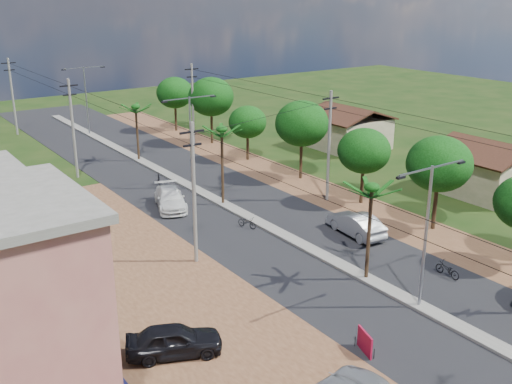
# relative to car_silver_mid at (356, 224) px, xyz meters

# --- Properties ---
(ground) EXTENTS (160.00, 160.00, 0.00)m
(ground) POSITION_rel_car_silver_mid_xyz_m (-4.29, -9.36, -0.80)
(ground) COLOR black
(ground) RESTS_ON ground
(road) EXTENTS (12.00, 110.00, 0.04)m
(road) POSITION_rel_car_silver_mid_xyz_m (-4.29, 5.64, -0.78)
(road) COLOR black
(road) RESTS_ON ground
(median) EXTENTS (1.00, 90.00, 0.18)m
(median) POSITION_rel_car_silver_mid_xyz_m (-4.29, 8.64, -0.71)
(median) COLOR #605E56
(median) RESTS_ON ground
(dirt_lot_west) EXTENTS (18.00, 46.00, 0.04)m
(dirt_lot_west) POSITION_rel_car_silver_mid_xyz_m (-19.29, -1.36, -0.79)
(dirt_lot_west) COLOR #512E1B
(dirt_lot_west) RESTS_ON ground
(dirt_shoulder_east) EXTENTS (5.00, 90.00, 0.03)m
(dirt_shoulder_east) POSITION_rel_car_silver_mid_xyz_m (4.21, 5.64, -0.79)
(dirt_shoulder_east) COLOR #512E1B
(dirt_shoulder_east) RESTS_ON ground
(house_east_near) EXTENTS (7.60, 7.50, 4.60)m
(house_east_near) POSITION_rel_car_silver_mid_xyz_m (15.71, 0.64, 1.59)
(house_east_near) COLOR gray
(house_east_near) RESTS_ON ground
(house_east_far) EXTENTS (7.60, 7.50, 4.60)m
(house_east_far) POSITION_rel_car_silver_mid_xyz_m (16.71, 18.64, 1.59)
(house_east_far) COLOR gray
(house_east_far) RESTS_ON ground
(tree_east_c) EXTENTS (4.60, 4.60, 6.83)m
(tree_east_c) POSITION_rel_car_silver_mid_xyz_m (5.41, -2.36, 4.06)
(tree_east_c) COLOR black
(tree_east_c) RESTS_ON ground
(tree_east_d) EXTENTS (4.20, 4.20, 6.13)m
(tree_east_d) POSITION_rel_car_silver_mid_xyz_m (5.11, 4.64, 3.53)
(tree_east_d) COLOR black
(tree_east_d) RESTS_ON ground
(tree_east_e) EXTENTS (4.80, 4.80, 7.14)m
(tree_east_e) POSITION_rel_car_silver_mid_xyz_m (5.31, 12.64, 4.29)
(tree_east_e) COLOR black
(tree_east_e) RESTS_ON ground
(tree_east_f) EXTENTS (3.80, 3.80, 5.52)m
(tree_east_f) POSITION_rel_car_silver_mid_xyz_m (4.91, 20.64, 3.08)
(tree_east_f) COLOR black
(tree_east_f) RESTS_ON ground
(tree_east_g) EXTENTS (5.00, 5.00, 7.38)m
(tree_east_g) POSITION_rel_car_silver_mid_xyz_m (5.51, 28.64, 4.44)
(tree_east_g) COLOR black
(tree_east_g) RESTS_ON ground
(tree_east_h) EXTENTS (4.40, 4.40, 6.52)m
(tree_east_h) POSITION_rel_car_silver_mid_xyz_m (5.21, 36.64, 3.83)
(tree_east_h) COLOR black
(tree_east_h) RESTS_ON ground
(palm_median_near) EXTENTS (2.00, 2.00, 6.15)m
(palm_median_near) POSITION_rel_car_silver_mid_xyz_m (-4.29, -5.36, 4.73)
(palm_median_near) COLOR black
(palm_median_near) RESTS_ON ground
(palm_median_mid) EXTENTS (2.00, 2.00, 6.55)m
(palm_median_mid) POSITION_rel_car_silver_mid_xyz_m (-4.29, 10.64, 5.10)
(palm_median_mid) COLOR black
(palm_median_mid) RESTS_ON ground
(palm_median_far) EXTENTS (2.00, 2.00, 5.85)m
(palm_median_far) POSITION_rel_car_silver_mid_xyz_m (-4.29, 26.64, 4.46)
(palm_median_far) COLOR black
(palm_median_far) RESTS_ON ground
(streetlight_near) EXTENTS (5.10, 0.18, 8.00)m
(streetlight_near) POSITION_rel_car_silver_mid_xyz_m (-4.29, -9.36, 3.98)
(streetlight_near) COLOR gray
(streetlight_near) RESTS_ON ground
(streetlight_mid) EXTENTS (5.10, 0.18, 8.00)m
(streetlight_mid) POSITION_rel_car_silver_mid_xyz_m (-4.29, 15.64, 3.98)
(streetlight_mid) COLOR gray
(streetlight_mid) RESTS_ON ground
(streetlight_far) EXTENTS (5.10, 0.18, 8.00)m
(streetlight_far) POSITION_rel_car_silver_mid_xyz_m (-4.29, 40.64, 3.98)
(streetlight_far) COLOR gray
(streetlight_far) RESTS_ON ground
(utility_pole_w_b) EXTENTS (1.60, 0.24, 9.00)m
(utility_pole_w_b) POSITION_rel_car_silver_mid_xyz_m (-11.29, 2.64, 3.95)
(utility_pole_w_b) COLOR #605E56
(utility_pole_w_b) RESTS_ON ground
(utility_pole_w_c) EXTENTS (1.60, 0.24, 9.00)m
(utility_pole_w_c) POSITION_rel_car_silver_mid_xyz_m (-11.29, 24.64, 3.95)
(utility_pole_w_c) COLOR #605E56
(utility_pole_w_c) RESTS_ON ground
(utility_pole_w_d) EXTENTS (1.60, 0.24, 9.00)m
(utility_pole_w_d) POSITION_rel_car_silver_mid_xyz_m (-11.29, 45.64, 3.95)
(utility_pole_w_d) COLOR #605E56
(utility_pole_w_d) RESTS_ON ground
(utility_pole_e_b) EXTENTS (1.60, 0.24, 9.00)m
(utility_pole_e_b) POSITION_rel_car_silver_mid_xyz_m (3.21, 6.64, 3.95)
(utility_pole_e_b) COLOR #605E56
(utility_pole_e_b) RESTS_ON ground
(utility_pole_e_c) EXTENTS (1.60, 0.24, 9.00)m
(utility_pole_e_c) POSITION_rel_car_silver_mid_xyz_m (3.21, 28.64, 3.95)
(utility_pole_e_c) COLOR #605E56
(utility_pole_e_c) RESTS_ON ground
(car_silver_mid) EXTENTS (2.21, 5.03, 1.61)m
(car_silver_mid) POSITION_rel_car_silver_mid_xyz_m (0.00, 0.00, 0.00)
(car_silver_mid) COLOR gray
(car_silver_mid) RESTS_ON ground
(car_white_far) EXTENTS (3.75, 5.66, 1.52)m
(car_white_far) POSITION_rel_car_silver_mid_xyz_m (-8.10, 12.37, -0.04)
(car_white_far) COLOR silver
(car_white_far) RESTS_ON ground
(car_parked_dark) EXTENTS (4.85, 3.43, 1.53)m
(car_parked_dark) POSITION_rel_car_silver_mid_xyz_m (-17.23, -5.74, -0.04)
(car_parked_dark) COLOR black
(car_parked_dark) RESTS_ON ground
(moto_rider_east) EXTENTS (0.63, 1.74, 0.91)m
(moto_rider_east) POSITION_rel_car_silver_mid_xyz_m (-0.05, -7.86, -0.35)
(moto_rider_east) COLOR black
(moto_rider_east) RESTS_ON ground
(moto_rider_west_a) EXTENTS (1.03, 1.66, 0.83)m
(moto_rider_west_a) POSITION_rel_car_silver_mid_xyz_m (-5.49, 5.45, -0.39)
(moto_rider_west_a) COLOR black
(moto_rider_west_a) RESTS_ON ground
(moto_rider_west_b) EXTENTS (1.21, 1.97, 1.15)m
(moto_rider_west_b) POSITION_rel_car_silver_mid_xyz_m (-6.35, 17.92, -0.23)
(moto_rider_west_b) COLOR black
(moto_rider_west_b) RESTS_ON ground
(roadside_sign) EXTENTS (0.51, 1.34, 1.15)m
(roadside_sign) POSITION_rel_car_silver_mid_xyz_m (-9.79, -10.76, -0.23)
(roadside_sign) COLOR maroon
(roadside_sign) RESTS_ON ground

